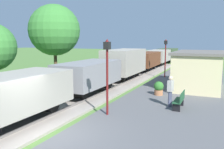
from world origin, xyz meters
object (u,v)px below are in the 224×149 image
object	(u,v)px
bench_near_hut	(180,100)
person_waiting	(170,90)
potted_planter	(159,88)
lamp_post_far	(166,51)
station_hut	(199,70)
freight_train	(135,63)
tree_trackside_far	(54,30)
lamp_post_near	(107,63)

from	to	relation	value
bench_near_hut	person_waiting	distance (m)	0.74
person_waiting	potted_planter	xyz separation A→B (m)	(-1.23, 2.46, -0.46)
lamp_post_far	station_hut	bearing A→B (deg)	-51.00
freight_train	person_waiting	xyz separation A→B (m)	(5.85, -11.02, -0.27)
station_hut	tree_trackside_far	world-z (taller)	tree_trackside_far
person_waiting	freight_train	bearing A→B (deg)	-51.98
lamp_post_near	person_waiting	bearing A→B (deg)	47.17
lamp_post_far	bench_near_hut	bearing A→B (deg)	-73.62
potted_planter	tree_trackside_far	world-z (taller)	tree_trackside_far
bench_near_hut	tree_trackside_far	world-z (taller)	tree_trackside_far
bench_near_hut	lamp_post_far	size ratio (longest dim) A/B	0.41
freight_train	station_hut	world-z (taller)	station_hut
potted_planter	lamp_post_far	distance (m)	8.19
person_waiting	lamp_post_far	size ratio (longest dim) A/B	0.46
tree_trackside_far	bench_near_hut	bearing A→B (deg)	-18.95
tree_trackside_far	person_waiting	bearing A→B (deg)	-19.04
station_hut	lamp_post_near	bearing A→B (deg)	-111.68
freight_train	lamp_post_near	distance (m)	14.20
tree_trackside_far	station_hut	bearing A→B (deg)	11.57
bench_near_hut	tree_trackside_far	distance (m)	12.40
freight_train	tree_trackside_far	size ratio (longest dim) A/B	5.72
freight_train	station_hut	size ratio (longest dim) A/B	6.76
potted_planter	lamp_post_far	xyz separation A→B (m)	(-1.29, 7.82, 2.08)
freight_train	potted_planter	world-z (taller)	freight_train
bench_near_hut	potted_planter	xyz separation A→B (m)	(-1.78, 2.63, 0.00)
person_waiting	tree_trackside_far	size ratio (longest dim) A/B	0.25
bench_near_hut	tree_trackside_far	xyz separation A→B (m)	(-11.12, 3.82, 3.96)
potted_planter	lamp_post_near	xyz separation A→B (m)	(-1.29, -5.18, 2.08)
station_hut	lamp_post_near	xyz separation A→B (m)	(-3.46, -8.72, 1.15)
person_waiting	tree_trackside_far	distance (m)	11.71
station_hut	bench_near_hut	bearing A→B (deg)	-93.65
potted_planter	lamp_post_near	bearing A→B (deg)	-103.96
person_waiting	lamp_post_far	xyz separation A→B (m)	(-2.52, 10.28, 1.62)
lamp_post_near	lamp_post_far	bearing A→B (deg)	90.00
station_hut	lamp_post_near	world-z (taller)	lamp_post_near
lamp_post_near	potted_planter	bearing A→B (deg)	76.04
bench_near_hut	person_waiting	xyz separation A→B (m)	(-0.55, 0.17, 0.46)
lamp_post_near	tree_trackside_far	distance (m)	10.43
station_hut	lamp_post_far	bearing A→B (deg)	129.00
freight_train	tree_trackside_far	distance (m)	9.33
station_hut	lamp_post_far	size ratio (longest dim) A/B	1.57
bench_near_hut	potted_planter	size ratio (longest dim) A/B	1.64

